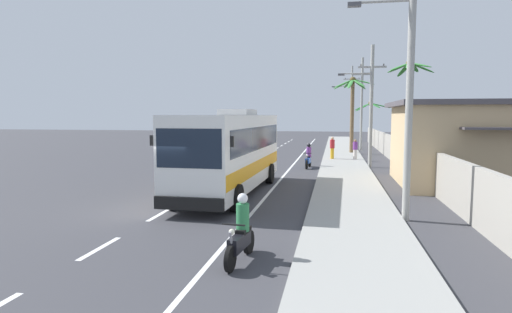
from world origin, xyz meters
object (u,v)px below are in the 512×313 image
at_px(motorcycle_beside_bus, 308,158).
at_px(utility_pole_distant, 351,102).
at_px(coach_bus_foreground, 231,150).
at_px(utility_pole_mid, 370,103).
at_px(pedestrian_near_kerb, 355,149).
at_px(motorcycle_trailing, 241,234).
at_px(palm_second, 409,93).
at_px(palm_third, 370,112).
at_px(pedestrian_midwalk, 332,147).
at_px(palm_nearest, 352,100).
at_px(utility_pole_nearest, 409,59).
at_px(utility_pole_far, 362,102).

relative_size(motorcycle_beside_bus, utility_pole_distant, 0.19).
bearing_deg(motorcycle_beside_bus, coach_bus_foreground, -106.15).
distance_m(coach_bus_foreground, utility_pole_mid, 13.24).
height_order(coach_bus_foreground, utility_pole_mid, utility_pole_mid).
xyz_separation_m(coach_bus_foreground, utility_pole_mid, (6.91, 11.04, 2.39)).
relative_size(pedestrian_near_kerb, utility_pole_distant, 0.15).
distance_m(motorcycle_trailing, palm_second, 21.58).
bearing_deg(coach_bus_foreground, pedestrian_near_kerb, 67.50).
bearing_deg(palm_third, pedestrian_near_kerb, -98.47).
bearing_deg(pedestrian_midwalk, coach_bus_foreground, -40.09).
bearing_deg(palm_second, palm_nearest, 108.07).
relative_size(pedestrian_near_kerb, utility_pole_nearest, 0.15).
xyz_separation_m(motorcycle_beside_bus, pedestrian_near_kerb, (3.30, 4.97, 0.27)).
xyz_separation_m(motorcycle_trailing, pedestrian_near_kerb, (3.77, 23.77, 0.27)).
bearing_deg(utility_pole_mid, utility_pole_distant, 90.39).
relative_size(pedestrian_near_kerb, palm_third, 0.30).
xyz_separation_m(pedestrian_near_kerb, palm_nearest, (-0.07, 6.24, 3.98)).
xyz_separation_m(motorcycle_beside_bus, palm_nearest, (3.23, 11.20, 4.25)).
bearing_deg(pedestrian_near_kerb, utility_pole_distant, 107.36).
height_order(utility_pole_mid, palm_third, utility_pole_mid).
bearing_deg(palm_third, utility_pole_mid, -94.65).
bearing_deg(pedestrian_near_kerb, palm_second, -31.48).
relative_size(coach_bus_foreground, utility_pole_far, 1.14).
bearing_deg(utility_pole_far, coach_bus_foreground, -105.63).
relative_size(utility_pole_far, palm_third, 1.82).
bearing_deg(palm_nearest, utility_pole_nearest, -88.14).
distance_m(motorcycle_beside_bus, palm_third, 21.29).
xyz_separation_m(motorcycle_trailing, utility_pole_far, (4.83, 34.75, 4.18)).
height_order(coach_bus_foreground, utility_pole_far, utility_pole_far).
xyz_separation_m(utility_pole_mid, utility_pole_far, (0.35, 14.92, 0.47)).
distance_m(coach_bus_foreground, palm_nearest, 22.27).
bearing_deg(coach_bus_foreground, palm_third, 74.36).
bearing_deg(pedestrian_midwalk, palm_second, 27.83).
height_order(pedestrian_midwalk, utility_pole_mid, utility_pole_mid).
bearing_deg(coach_bus_foreground, palm_nearest, 73.87).
bearing_deg(utility_pole_distant, motorcycle_trailing, -94.93).
bearing_deg(utility_pole_far, motorcycle_beside_bus, -105.30).
xyz_separation_m(coach_bus_foreground, utility_pole_distant, (6.71, 40.87, 3.42)).
distance_m(pedestrian_midwalk, utility_pole_far, 11.85).
bearing_deg(pedestrian_midwalk, pedestrian_near_kerb, 62.30).
bearing_deg(palm_second, utility_pole_nearest, -99.34).
distance_m(utility_pole_nearest, utility_pole_far, 29.84).
height_order(coach_bus_foreground, pedestrian_midwalk, coach_bus_foreground).
bearing_deg(utility_pole_mid, utility_pole_nearest, -89.88).
relative_size(motorcycle_beside_bus, motorcycle_trailing, 1.00).
xyz_separation_m(pedestrian_near_kerb, utility_pole_far, (1.06, 10.99, 3.91)).
height_order(utility_pole_nearest, utility_pole_mid, utility_pole_nearest).
xyz_separation_m(pedestrian_near_kerb, utility_pole_nearest, (0.75, -18.85, 4.44)).
distance_m(coach_bus_foreground, pedestrian_near_kerb, 16.24).
bearing_deg(motorcycle_trailing, pedestrian_midwalk, 85.17).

